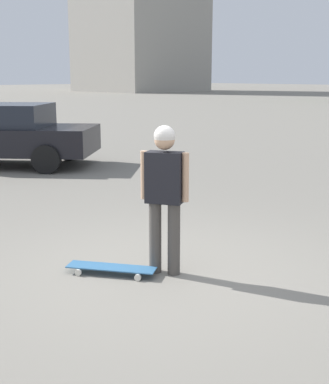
{
  "coord_description": "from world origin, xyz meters",
  "views": [
    {
      "loc": [
        3.98,
        -3.76,
        2.1
      ],
      "look_at": [
        0.0,
        0.0,
        0.9
      ],
      "focal_mm": 50.0,
      "sensor_mm": 36.0,
      "label": 1
    }
  ],
  "objects": [
    {
      "name": "person",
      "position": [
        0.0,
        0.0,
        0.95
      ],
      "size": [
        0.47,
        0.36,
        1.6
      ],
      "rotation": [
        0.0,
        0.0,
        0.51
      ],
      "color": "#4C4742",
      "rests_on": "ground_plane"
    },
    {
      "name": "skateboard",
      "position": [
        -0.37,
        -0.44,
        0.07
      ],
      "size": [
        0.93,
        0.73,
        0.08
      ],
      "rotation": [
        0.0,
        0.0,
        -2.55
      ],
      "color": "#336693",
      "rests_on": "ground_plane"
    },
    {
      "name": "ground_plane",
      "position": [
        0.0,
        0.0,
        0.0
      ],
      "size": [
        220.0,
        220.0,
        0.0
      ],
      "primitive_type": "plane",
      "color": "gray"
    },
    {
      "name": "car_parked_near",
      "position": [
        -7.73,
        2.08,
        0.75
      ],
      "size": [
        4.48,
        4.29,
        1.45
      ],
      "rotation": [
        0.0,
        0.0,
        -2.41
      ],
      "color": "black",
      "rests_on": "ground_plane"
    }
  ]
}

